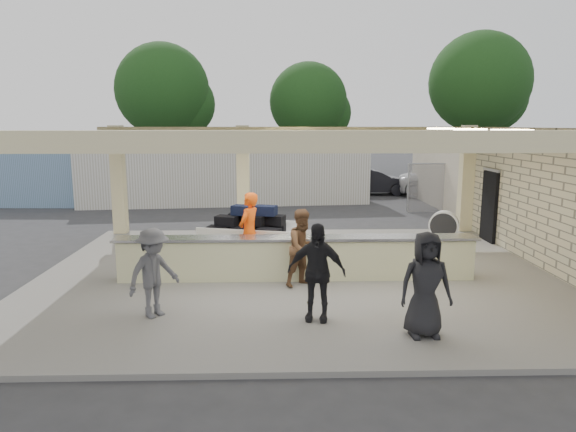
{
  "coord_description": "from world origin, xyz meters",
  "views": [
    {
      "loc": [
        -0.51,
        -11.79,
        3.58
      ],
      "look_at": [
        -0.16,
        1.0,
        1.29
      ],
      "focal_mm": 32.0,
      "sensor_mm": 36.0,
      "label": 1
    }
  ],
  "objects_px": {
    "baggage_handler": "(249,231)",
    "passenger_b": "(316,272)",
    "car_white_b": "(546,184)",
    "container_white": "(226,173)",
    "passenger_a": "(303,248)",
    "container_blue": "(65,178)",
    "baggage_counter": "(297,258)",
    "drum_fan": "(444,226)",
    "car_dark": "(372,182)",
    "passenger_d": "(426,284)",
    "car_white_a": "(453,182)",
    "luggage_cart": "(250,230)",
    "passenger_c": "(153,273)"
  },
  "relations": [
    {
      "from": "baggage_handler",
      "to": "passenger_b",
      "type": "height_order",
      "value": "baggage_handler"
    },
    {
      "from": "car_white_b",
      "to": "container_white",
      "type": "height_order",
      "value": "container_white"
    },
    {
      "from": "baggage_handler",
      "to": "car_white_b",
      "type": "height_order",
      "value": "baggage_handler"
    },
    {
      "from": "passenger_a",
      "to": "container_blue",
      "type": "bearing_deg",
      "value": 94.58
    },
    {
      "from": "baggage_counter",
      "to": "passenger_b",
      "type": "xyz_separation_m",
      "value": [
        0.24,
        -2.49,
        0.4
      ]
    },
    {
      "from": "drum_fan",
      "to": "car_white_b",
      "type": "xyz_separation_m",
      "value": [
        8.37,
        9.94,
        0.07
      ]
    },
    {
      "from": "car_white_b",
      "to": "container_blue",
      "type": "relative_size",
      "value": 0.46
    },
    {
      "from": "car_white_b",
      "to": "car_dark",
      "type": "distance_m",
      "value": 8.46
    },
    {
      "from": "passenger_d",
      "to": "car_dark",
      "type": "relative_size",
      "value": 0.45
    },
    {
      "from": "baggage_counter",
      "to": "baggage_handler",
      "type": "relative_size",
      "value": 4.35
    },
    {
      "from": "car_white_a",
      "to": "car_white_b",
      "type": "height_order",
      "value": "car_white_a"
    },
    {
      "from": "luggage_cart",
      "to": "passenger_c",
      "type": "height_order",
      "value": "passenger_c"
    },
    {
      "from": "drum_fan",
      "to": "passenger_b",
      "type": "xyz_separation_m",
      "value": [
        -4.29,
        -6.0,
        0.38
      ]
    },
    {
      "from": "baggage_counter",
      "to": "baggage_handler",
      "type": "xyz_separation_m",
      "value": [
        -1.11,
        0.8,
        0.46
      ]
    },
    {
      "from": "passenger_c",
      "to": "car_white_a",
      "type": "distance_m",
      "value": 19.74
    },
    {
      "from": "car_white_a",
      "to": "drum_fan",
      "type": "bearing_deg",
      "value": 175.55
    },
    {
      "from": "luggage_cart",
      "to": "car_white_a",
      "type": "bearing_deg",
      "value": 66.82
    },
    {
      "from": "passenger_b",
      "to": "container_blue",
      "type": "xyz_separation_m",
      "value": [
        -10.15,
        14.48,
        0.22
      ]
    },
    {
      "from": "passenger_a",
      "to": "car_white_b",
      "type": "distance_m",
      "value": 18.93
    },
    {
      "from": "container_blue",
      "to": "container_white",
      "type": "bearing_deg",
      "value": 3.48
    },
    {
      "from": "passenger_a",
      "to": "car_white_a",
      "type": "height_order",
      "value": "passenger_a"
    },
    {
      "from": "car_dark",
      "to": "container_white",
      "type": "bearing_deg",
      "value": 111.82
    },
    {
      "from": "container_white",
      "to": "container_blue",
      "type": "bearing_deg",
      "value": 175.56
    },
    {
      "from": "baggage_counter",
      "to": "container_blue",
      "type": "xyz_separation_m",
      "value": [
        -9.91,
        11.98,
        0.62
      ]
    },
    {
      "from": "luggage_cart",
      "to": "passenger_d",
      "type": "distance_m",
      "value": 6.0
    },
    {
      "from": "car_dark",
      "to": "container_blue",
      "type": "distance_m",
      "value": 14.78
    },
    {
      "from": "luggage_cart",
      "to": "passenger_c",
      "type": "distance_m",
      "value": 4.4
    },
    {
      "from": "passenger_c",
      "to": "container_blue",
      "type": "height_order",
      "value": "container_blue"
    },
    {
      "from": "car_white_a",
      "to": "passenger_a",
      "type": "bearing_deg",
      "value": 166.15
    },
    {
      "from": "baggage_counter",
      "to": "container_white",
      "type": "distance_m",
      "value": 12.47
    },
    {
      "from": "passenger_c",
      "to": "car_white_b",
      "type": "height_order",
      "value": "passenger_c"
    },
    {
      "from": "passenger_b",
      "to": "passenger_d",
      "type": "distance_m",
      "value": 1.9
    },
    {
      "from": "baggage_handler",
      "to": "car_white_a",
      "type": "distance_m",
      "value": 16.32
    },
    {
      "from": "car_dark",
      "to": "baggage_counter",
      "type": "bearing_deg",
      "value": 163.91
    },
    {
      "from": "baggage_counter",
      "to": "car_white_b",
      "type": "xyz_separation_m",
      "value": [
        12.91,
        13.45,
        0.09
      ]
    },
    {
      "from": "car_white_a",
      "to": "container_blue",
      "type": "relative_size",
      "value": 0.55
    },
    {
      "from": "luggage_cart",
      "to": "passenger_b",
      "type": "height_order",
      "value": "passenger_b"
    },
    {
      "from": "passenger_a",
      "to": "car_dark",
      "type": "distance_m",
      "value": 16.05
    },
    {
      "from": "baggage_handler",
      "to": "car_white_a",
      "type": "height_order",
      "value": "baggage_handler"
    },
    {
      "from": "car_white_a",
      "to": "car_white_b",
      "type": "bearing_deg",
      "value": -81.45
    },
    {
      "from": "passenger_c",
      "to": "passenger_d",
      "type": "relative_size",
      "value": 0.93
    },
    {
      "from": "drum_fan",
      "to": "baggage_handler",
      "type": "xyz_separation_m",
      "value": [
        -5.64,
        -2.71,
        0.43
      ]
    },
    {
      "from": "baggage_counter",
      "to": "car_white_a",
      "type": "height_order",
      "value": "car_white_a"
    },
    {
      "from": "luggage_cart",
      "to": "car_dark",
      "type": "height_order",
      "value": "luggage_cart"
    },
    {
      "from": "passenger_b",
      "to": "container_blue",
      "type": "distance_m",
      "value": 17.68
    },
    {
      "from": "luggage_cart",
      "to": "baggage_handler",
      "type": "xyz_separation_m",
      "value": [
        0.04,
        -1.06,
        0.19
      ]
    },
    {
      "from": "baggage_handler",
      "to": "passenger_d",
      "type": "distance_m",
      "value": 5.1
    },
    {
      "from": "car_dark",
      "to": "passenger_b",
      "type": "bearing_deg",
      "value": 166.98
    },
    {
      "from": "passenger_a",
      "to": "passenger_c",
      "type": "distance_m",
      "value": 3.33
    },
    {
      "from": "drum_fan",
      "to": "car_dark",
      "type": "bearing_deg",
      "value": 114.61
    }
  ]
}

